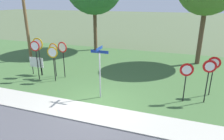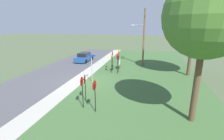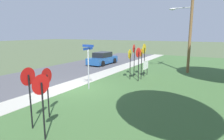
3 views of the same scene
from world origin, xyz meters
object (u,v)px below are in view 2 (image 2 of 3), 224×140
Objects in this scene: stop_sign_near_left at (112,56)px; yield_sign_far_left at (82,85)px; oak_tree_left at (195,18)px; oak_tree_right at (207,17)px; stop_sign_near_right at (118,59)px; yield_sign_near_right at (94,89)px; stop_sign_far_right at (117,59)px; utility_pole at (143,35)px; stop_sign_far_center at (112,59)px; stop_sign_far_left at (119,55)px; street_name_post at (92,66)px; notice_board at (119,63)px; yield_sign_near_left at (85,82)px; parked_hatchback_near at (84,57)px.

yield_sign_far_left is (10.09, 0.17, -0.17)m from stop_sign_near_left.
oak_tree_left is 1.09× the size of oak_tree_right.
stop_sign_near_right reaches higher than yield_sign_near_right.
oak_tree_right reaches higher than yield_sign_far_left.
stop_sign_far_right is 1.11× the size of yield_sign_near_right.
yield_sign_far_left is at bearing -89.77° from oak_tree_right.
oak_tree_right is (8.67, 6.35, 4.28)m from stop_sign_far_right.
utility_pole is at bearing -124.78° from oak_tree_left.
stop_sign_far_right is at bearing 67.50° from stop_sign_far_center.
stop_sign_far_center is 0.81m from stop_sign_far_right.
stop_sign_far_left is 0.95× the size of street_name_post.
notice_board is (-0.71, 0.77, -1.03)m from stop_sign_near_left.
street_name_post reaches higher than yield_sign_near_right.
yield_sign_far_left is (8.94, 0.02, 0.04)m from stop_sign_far_center.
stop_sign_far_center is 7.92m from yield_sign_near_left.
stop_sign_near_left is 4.92m from street_name_post.
street_name_post is at bearing -122.32° from oak_tree_right.
oak_tree_left reaches higher than stop_sign_far_right.
yield_sign_near_left is at bearing -6.52° from stop_sign_near_left.
parked_hatchback_near is at bearing -106.84° from oak_tree_left.
oak_tree_right is (10.43, 6.54, 4.12)m from stop_sign_far_left.
yield_sign_near_right is 1.77× the size of notice_board.
stop_sign_near_left is 1.16m from stop_sign_near_right.
stop_sign_near_right is 0.83× the size of street_name_post.
utility_pole reaches higher than stop_sign_far_left.
stop_sign_near_right is 0.88× the size of stop_sign_far_left.
stop_sign_far_right is at bearing -27.07° from utility_pole.
stop_sign_near_right reaches higher than yield_sign_near_left.
stop_sign_far_right is 2.31m from notice_board.
stop_sign_far_center is 6.41m from utility_pole.
yield_sign_near_left is 0.75× the size of street_name_post.
oak_tree_left is at bearing 125.20° from yield_sign_near_left.
utility_pole is 0.86× the size of oak_tree_left.
oak_tree_left is (0.16, 9.02, 4.45)m from stop_sign_near_left.
stop_sign_far_left is at bearing -40.08° from utility_pole.
stop_sign_far_left is 10.79m from yield_sign_near_right.
stop_sign_far_right reaches higher than yield_sign_far_left.
stop_sign_far_left is 9.40m from oak_tree_left.
parked_hatchback_near is (-5.43, -5.80, -1.05)m from stop_sign_far_center.
yield_sign_near_right is (1.35, 1.24, 0.09)m from yield_sign_near_left.
parked_hatchback_near is at bearing -138.00° from oak_tree_right.
yield_sign_near_left is at bearing -45.58° from oak_tree_left.
stop_sign_near_right reaches higher than stop_sign_far_center.
notice_board is (-2.10, -0.14, -0.94)m from stop_sign_far_right.
stop_sign_far_right reaches higher than stop_sign_near_right.
yield_sign_near_left is at bearing -6.49° from stop_sign_far_center.
yield_sign_near_right is 0.27× the size of oak_tree_right.
street_name_post reaches higher than yield_sign_far_left.
yield_sign_near_left is (7.91, -0.21, -0.12)m from stop_sign_far_center.
street_name_post is (-5.28, -1.20, -0.02)m from yield_sign_far_left.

